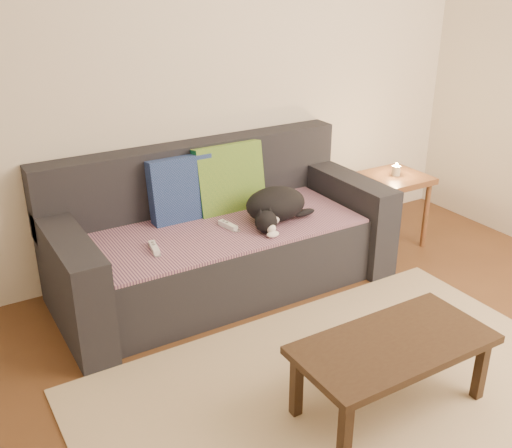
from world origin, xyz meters
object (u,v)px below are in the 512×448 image
at_px(side_table, 394,188).
at_px(coffee_table, 393,350).
at_px(sofa, 219,240).
at_px(cat, 275,206).
at_px(wii_remote_b, 228,225).
at_px(wii_remote_a, 154,248).

distance_m(side_table, coffee_table, 1.85).
height_order(sofa, cat, sofa).
bearing_deg(cat, sofa, 143.45).
distance_m(sofa, side_table, 1.38).
xyz_separation_m(cat, coffee_table, (-0.19, -1.29, -0.22)).
bearing_deg(wii_remote_b, sofa, -9.99).
relative_size(wii_remote_b, coffee_table, 0.16).
distance_m(wii_remote_a, coffee_table, 1.43).
height_order(wii_remote_a, side_table, side_table).
xyz_separation_m(wii_remote_a, side_table, (1.88, 0.07, -0.02)).
xyz_separation_m(wii_remote_b, side_table, (1.37, 0.01, -0.02)).
xyz_separation_m(sofa, coffee_table, (0.12, -1.46, 0.01)).
bearing_deg(wii_remote_b, wii_remote_a, 85.67).
height_order(wii_remote_b, coffee_table, wii_remote_b).
height_order(cat, side_table, cat).
bearing_deg(sofa, wii_remote_b, -88.72).
relative_size(sofa, wii_remote_b, 14.00).
bearing_deg(wii_remote_a, sofa, -60.70).
relative_size(side_table, coffee_table, 0.58).
xyz_separation_m(wii_remote_a, wii_remote_b, (0.51, 0.06, 0.00)).
bearing_deg(cat, wii_remote_b, 162.40).
relative_size(cat, coffee_table, 0.52).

